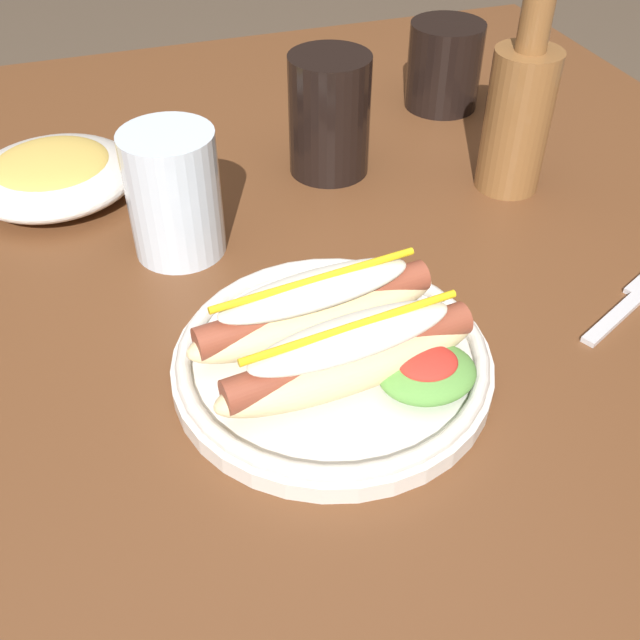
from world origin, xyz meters
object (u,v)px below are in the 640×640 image
object	(u,v)px
fork	(629,304)
soda_cup	(444,66)
side_bowl	(54,174)
glass_bottle	(519,112)
water_cup	(174,194)
extra_cup	(329,115)
hot_dog_plate	(336,349)

from	to	relation	value
fork	soda_cup	bearing A→B (deg)	61.45
side_bowl	fork	bearing A→B (deg)	-37.42
soda_cup	fork	bearing A→B (deg)	-92.57
glass_bottle	water_cup	bearing A→B (deg)	-179.08
side_bowl	soda_cup	bearing A→B (deg)	8.09
fork	water_cup	world-z (taller)	water_cup
water_cup	side_bowl	distance (m)	0.18
soda_cup	extra_cup	world-z (taller)	extra_cup
extra_cup	water_cup	bearing A→B (deg)	-151.79
hot_dog_plate	side_bowl	size ratio (longest dim) A/B	1.46
fork	extra_cup	size ratio (longest dim) A/B	0.90
glass_bottle	fork	bearing A→B (deg)	-90.03
soda_cup	glass_bottle	size ratio (longest dim) A/B	0.47
side_bowl	glass_bottle	bearing A→B (deg)	-16.31
hot_dog_plate	water_cup	xyz separation A→B (m)	(-0.08, 0.21, 0.03)
glass_bottle	side_bowl	distance (m)	0.48
soda_cup	water_cup	xyz separation A→B (m)	(-0.37, -0.21, 0.01)
extra_cup	side_bowl	world-z (taller)	extra_cup
soda_cup	extra_cup	distance (m)	0.22
hot_dog_plate	fork	size ratio (longest dim) A/B	2.16
hot_dog_plate	glass_bottle	xyz separation A→B (m)	(0.27, 0.21, 0.06)
water_cup	side_bowl	bearing A→B (deg)	126.94
soda_cup	water_cup	size ratio (longest dim) A/B	0.86
fork	side_bowl	distance (m)	0.58
hot_dog_plate	extra_cup	xyz separation A→B (m)	(0.10, 0.31, 0.04)
water_cup	glass_bottle	world-z (taller)	glass_bottle
fork	glass_bottle	distance (m)	0.23
hot_dog_plate	extra_cup	world-z (taller)	extra_cup
extra_cup	side_bowl	distance (m)	0.30
soda_cup	glass_bottle	distance (m)	0.21
water_cup	side_bowl	size ratio (longest dim) A/B	0.70
hot_dog_plate	glass_bottle	distance (m)	0.35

